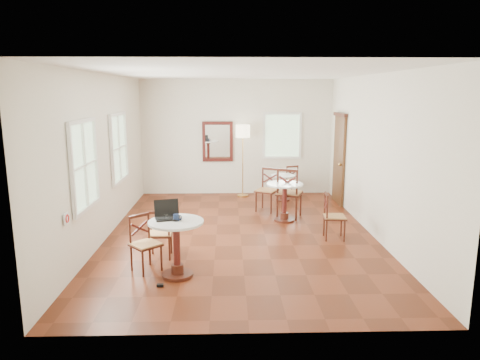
% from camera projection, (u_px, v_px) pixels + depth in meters
% --- Properties ---
extents(ground, '(7.00, 7.00, 0.00)m').
position_uv_depth(ground, '(240.00, 234.00, 8.32)').
color(ground, '#5C230F').
rests_on(ground, ground).
extents(room_shell, '(5.02, 7.02, 3.01)m').
position_uv_depth(room_shell, '(237.00, 134.00, 8.22)').
color(room_shell, silver).
rests_on(room_shell, ground).
extents(cafe_table_near, '(0.80, 0.80, 0.85)m').
position_uv_depth(cafe_table_near, '(177.00, 242.00, 6.33)').
color(cafe_table_near, '#451C11').
rests_on(cafe_table_near, ground).
extents(cafe_table_mid, '(0.76, 0.76, 0.81)m').
position_uv_depth(cafe_table_mid, '(285.00, 198.00, 9.11)').
color(cafe_table_mid, '#451C11').
rests_on(cafe_table_mid, ground).
extents(cafe_table_back, '(0.61, 0.61, 0.65)m').
position_uv_depth(cafe_table_back, '(283.00, 185.00, 10.88)').
color(cafe_table_back, '#451C11').
rests_on(cafe_table_back, ground).
extents(chair_near_a, '(0.39, 0.39, 0.83)m').
position_uv_depth(chair_near_a, '(160.00, 234.00, 7.07)').
color(chair_near_a, '#451C11').
rests_on(chair_near_a, ground).
extents(chair_near_b, '(0.56, 0.56, 0.86)m').
position_uv_depth(chair_near_b, '(145.00, 244.00, 6.56)').
color(chair_near_b, '#451C11').
rests_on(chair_near_b, ground).
extents(chair_mid_a, '(0.66, 0.66, 1.10)m').
position_uv_depth(chair_mid_a, '(289.00, 193.00, 9.35)').
color(chair_mid_a, '#451C11').
rests_on(chair_mid_a, ground).
extents(chair_mid_b, '(0.42, 0.42, 0.86)m').
position_uv_depth(chair_mid_b, '(333.00, 216.00, 8.00)').
color(chair_mid_b, '#451C11').
rests_on(chair_mid_b, ground).
extents(chair_back_a, '(0.49, 0.49, 0.83)m').
position_uv_depth(chair_back_a, '(290.00, 181.00, 11.32)').
color(chair_back_a, '#451C11').
rests_on(chair_back_a, ground).
extents(chair_back_b, '(0.61, 0.61, 0.97)m').
position_uv_depth(chair_back_b, '(267.00, 190.00, 9.93)').
color(chair_back_b, '#451C11').
rests_on(chair_back_b, ground).
extents(floor_lamp, '(0.36, 0.36, 1.86)m').
position_uv_depth(floor_lamp, '(243.00, 136.00, 11.11)').
color(floor_lamp, '#BF8C3F').
rests_on(floor_lamp, ground).
extents(laptop, '(0.43, 0.38, 0.26)m').
position_uv_depth(laptop, '(167.00, 214.00, 6.40)').
color(laptop, black).
rests_on(laptop, cafe_table_near).
extents(mouse, '(0.09, 0.06, 0.03)m').
position_uv_depth(mouse, '(175.00, 220.00, 6.24)').
color(mouse, black).
rests_on(mouse, cafe_table_near).
extents(navy_mug, '(0.13, 0.08, 0.10)m').
position_uv_depth(navy_mug, '(176.00, 217.00, 6.26)').
color(navy_mug, '#101B38').
rests_on(navy_mug, cafe_table_near).
extents(water_glass, '(0.05, 0.05, 0.09)m').
position_uv_depth(water_glass, '(166.00, 218.00, 6.27)').
color(water_glass, white).
rests_on(water_glass, cafe_table_near).
extents(power_adapter, '(0.09, 0.05, 0.04)m').
position_uv_depth(power_adapter, '(160.00, 285.00, 6.07)').
color(power_adapter, black).
rests_on(power_adapter, ground).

